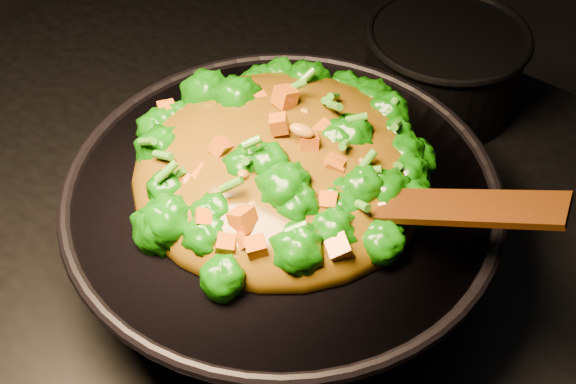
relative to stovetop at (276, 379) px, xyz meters
The scene contains 5 objects.
stovetop is the anchor object (origin of this frame).
wok 0.52m from the stovetop, 43.29° to the right, with size 0.45×0.45×0.13m, color black, non-canonical shape.
stir_fry 0.64m from the stovetop, 41.30° to the right, with size 0.32×0.32×0.11m, color #115C06, non-canonical shape.
spatula 0.66m from the stovetop, 11.43° to the right, with size 0.28×0.04×0.01m, color #371506.
back_pot 0.60m from the stovetop, 78.17° to the left, with size 0.22×0.22×0.12m, color black.
Camera 1 is at (0.39, -0.48, 1.58)m, focal length 45.00 mm.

